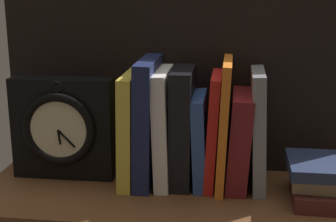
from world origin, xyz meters
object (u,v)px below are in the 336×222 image
Objects in this scene: framed_clock at (63,128)px; book_stack_side at (334,181)px; book_red_requiem at (213,130)px; book_gray_chess at (258,130)px; book_navy_bierce at (148,121)px; book_black_skeptic at (183,127)px; book_yellow_seinlanguage at (132,127)px; book_orange_pandolfini at (224,124)px; book_maroon_dawkins at (239,140)px; book_blue_modern at (200,140)px; book_white_catcher at (164,127)px.

framed_clock is 1.24× the size of book_stack_side.
book_gray_chess is at bearing 0.00° from book_red_requiem.
book_navy_bierce is 7.17cm from book_black_skeptic.
book_black_skeptic is at bearing 1.27° from framed_clock.
book_black_skeptic reaches higher than book_yellow_seinlanguage.
book_orange_pandolfini is 4.53cm from book_maroon_dawkins.
book_blue_modern is at bearing 0.00° from book_black_skeptic.
book_black_skeptic is at bearing 0.00° from book_white_catcher.
book_navy_bierce is at bearing 180.00° from book_black_skeptic.
book_orange_pandolfini is 6.81cm from book_gray_chess.
framed_clock reaches higher than book_maroon_dawkins.
book_navy_bierce is 13.31cm from book_red_requiem.
book_navy_bierce is 0.99× the size of book_orange_pandolfini.
book_white_catcher is 3.75cm from book_black_skeptic.
book_black_skeptic is at bearing 180.00° from book_orange_pandolfini.
book_stack_side is at bearing -15.80° from book_orange_pandolfini.
framed_clock is (-17.74, -0.55, -1.98)cm from book_navy_bierce.
book_gray_chess reaches higher than book_yellow_seinlanguage.
framed_clock is at bearing -179.13° from book_maroon_dawkins.
book_yellow_seinlanguage is 18.72cm from book_orange_pandolfini.
book_white_catcher is 1.03× the size of book_red_requiem.
book_gray_chess is (3.58, 0.00, 2.28)cm from book_maroon_dawkins.
book_navy_bierce is 1.07× the size of book_black_skeptic.
book_yellow_seinlanguage reaches higher than framed_clock.
book_stack_side is at bearing -18.47° from book_maroon_dawkins.
book_gray_chess is (18.71, 0.00, 0.16)cm from book_white_catcher.
book_black_skeptic is 4.43cm from book_blue_modern.
framed_clock is at bearing -178.89° from book_blue_modern.
book_black_skeptic is 1.00× the size of book_gray_chess.
book_blue_modern is (7.35, 0.00, -2.40)cm from book_white_catcher.
book_black_skeptic is 0.93× the size of book_orange_pandolfini.
book_yellow_seinlanguage is 40.46cm from book_stack_side.
framed_clock is (-33.07, -0.55, -2.06)cm from book_orange_pandolfini.
book_white_catcher is at bearing 1.50° from framed_clock.
book_red_requiem is (9.88, 0.00, -0.28)cm from book_white_catcher.
book_white_catcher is 1.10× the size of framed_clock.
book_white_catcher is at bearing 180.00° from book_orange_pandolfini.
book_gray_chess is at bearing 0.00° from book_yellow_seinlanguage.
book_black_skeptic is 1.24× the size of book_maroon_dawkins.
book_orange_pandolfini is (2.09, 0.00, 1.41)cm from book_red_requiem.
book_black_skeptic is at bearing 0.00° from book_navy_bierce.
book_stack_side is at bearing -10.17° from book_white_catcher.
book_white_catcher is 21.13cm from framed_clock.
book_red_requiem is at bearing 180.00° from book_gray_chess.
book_yellow_seinlanguage is 1.07× the size of framed_clock.
book_yellow_seinlanguage is 14.20cm from book_blue_modern.
book_blue_modern is at bearing 0.00° from book_white_catcher.
book_black_skeptic is 1.04× the size of book_red_requiem.
book_blue_modern is at bearing 0.00° from book_yellow_seinlanguage.
framed_clock is at bearing -177.81° from book_yellow_seinlanguage.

